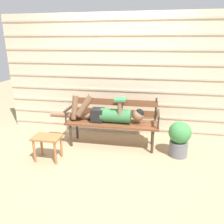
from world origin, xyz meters
TOP-DOWN VIEW (x-y plane):
  - ground_plane at (0.00, 0.00)m, footprint 12.00×12.00m
  - house_siding at (0.00, 0.67)m, footprint 4.40×0.08m
  - park_bench at (0.00, 0.14)m, footprint 1.57×0.43m
  - reclining_person at (-0.08, 0.08)m, footprint 1.66×0.26m
  - footstool at (-0.87, -0.57)m, footprint 0.42×0.27m
  - potted_plant at (1.10, -0.09)m, footprint 0.35×0.35m

SIDE VIEW (x-z plane):
  - ground_plane at x=0.00m, z-range 0.00..0.00m
  - footstool at x=-0.87m, z-range 0.11..0.50m
  - potted_plant at x=1.10m, z-range 0.02..0.59m
  - park_bench at x=0.00m, z-range 0.06..0.89m
  - reclining_person at x=-0.08m, z-range 0.33..0.82m
  - house_siding at x=0.00m, z-range 0.00..2.22m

